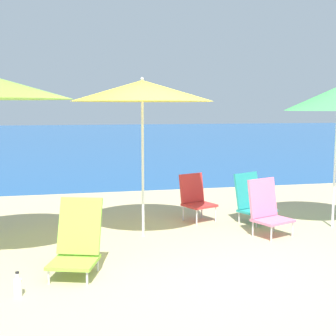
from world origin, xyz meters
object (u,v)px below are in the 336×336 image
at_px(beach_umbrella_yellow, 142,91).
at_px(beach_chair_lime, 77,242).
at_px(beach_chair_teal, 252,199).
at_px(beach_chair_pink, 267,208).
at_px(beach_chair_red, 195,197).
at_px(water_bottle, 18,287).

xyz_separation_m(beach_umbrella_yellow, beach_chair_lime, (-0.97, -1.30, -1.70)).
bearing_deg(beach_umbrella_yellow, beach_chair_teal, 14.21).
distance_m(beach_umbrella_yellow, beach_chair_teal, 2.54).
xyz_separation_m(beach_chair_pink, beach_chair_red, (-0.75, 1.09, -0.01)).
xyz_separation_m(beach_chair_lime, beach_chair_teal, (2.82, 1.76, 0.01)).
relative_size(beach_umbrella_yellow, beach_chair_lime, 2.75).
relative_size(beach_chair_pink, beach_chair_red, 1.07).
distance_m(beach_chair_pink, beach_chair_teal, 0.80).
xyz_separation_m(beach_umbrella_yellow, beach_chair_pink, (1.75, -0.32, -1.65)).
bearing_deg(beach_chair_teal, beach_chair_lime, -173.83).
bearing_deg(water_bottle, beach_chair_red, 45.51).
bearing_deg(beach_chair_teal, beach_umbrella_yellow, 168.30).
relative_size(beach_umbrella_yellow, water_bottle, 8.96).
bearing_deg(beach_umbrella_yellow, beach_chair_red, 37.72).
xyz_separation_m(beach_chair_lime, beach_chair_pink, (2.72, 0.98, 0.04)).
distance_m(beach_umbrella_yellow, water_bottle, 3.10).
distance_m(beach_chair_teal, beach_chair_red, 0.90).
xyz_separation_m(beach_chair_pink, beach_chair_teal, (0.10, 0.79, -0.03)).
distance_m(beach_chair_teal, water_bottle, 4.12).
xyz_separation_m(beach_chair_pink, water_bottle, (-3.31, -1.51, -0.30)).
height_order(beach_chair_pink, water_bottle, beach_chair_pink).
height_order(beach_chair_lime, beach_chair_red, beach_chair_lime).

